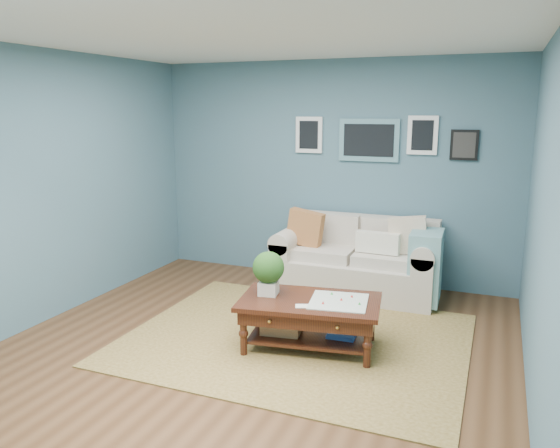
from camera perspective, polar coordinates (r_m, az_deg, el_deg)
The scene contains 4 objects.
room_shell at distance 4.53m, azimuth -3.39°, elevation 2.29°, with size 5.00×5.02×2.70m.
area_rug at distance 5.22m, azimuth 1.67°, elevation -11.89°, with size 3.08×2.46×0.01m, color brown.
loveseat at distance 6.40m, azimuth 8.69°, elevation -3.79°, with size 1.89×0.86×0.97m.
coffee_table at distance 4.93m, azimuth 2.38°, elevation -8.67°, with size 1.33×0.90×0.86m.
Camera 1 is at (1.93, -3.98, 2.12)m, focal length 35.00 mm.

